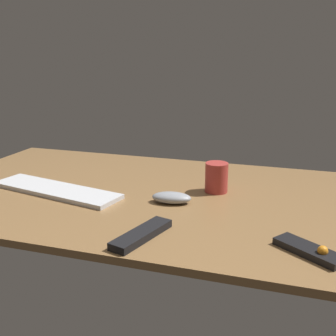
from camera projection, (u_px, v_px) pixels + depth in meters
The scene contains 6 objects.
desk at pixel (140, 194), 131.55cm from camera, with size 140.00×84.00×2.00cm, color olive.
keyboard at pixel (56, 190), 130.61cm from camera, with size 44.57×11.55×1.36cm, color silver.
computer_mouse at pixel (171, 198), 121.22cm from camera, with size 11.57×6.03×3.19cm, color #999EA5.
media_remote at pixel (310, 250), 90.77cm from camera, with size 15.92×13.45×3.18cm.
tv_remote at pixel (142, 234), 98.59cm from camera, with size 18.98×4.85×1.88cm, color black.
coffee_mug at pixel (216, 177), 129.98cm from camera, with size 7.13×7.13×9.35cm, color #B23833.
Camera 1 is at (46.18, -115.64, 45.13)cm, focal length 44.41 mm.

